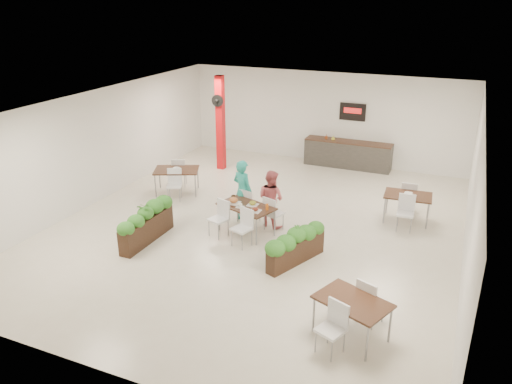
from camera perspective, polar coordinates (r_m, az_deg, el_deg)
ground at (r=13.13m, az=0.27°, el=-3.87°), size 12.00×12.00×0.00m
room_shell at (r=12.40m, az=0.29°, el=4.53°), size 10.10×12.10×3.22m
red_column at (r=17.04m, az=-4.10°, el=7.97°), size 0.40×0.41×3.20m
service_counter at (r=17.73m, az=10.44°, el=4.35°), size 3.00×0.64×2.20m
main_table at (r=12.50m, az=-1.14°, el=-2.04°), size 1.68×1.93×0.92m
diner_man at (r=13.12m, az=-1.53°, el=0.12°), size 0.71×0.58×1.69m
diner_woman at (r=12.86m, az=1.71°, el=-0.75°), size 0.89×0.78×1.52m
planter_left at (r=12.42m, az=-12.42°, el=-3.36°), size 0.41×1.97×1.03m
planter_right at (r=11.23m, az=4.61°, el=-5.86°), size 0.92×1.66×0.92m
side_table_a at (r=15.26m, az=-9.06°, el=2.17°), size 1.55×1.65×0.92m
side_table_b at (r=13.77m, az=16.95°, el=-0.76°), size 1.25×1.64×0.92m
side_table_c at (r=9.01m, az=10.96°, el=-12.72°), size 1.46×1.66×0.92m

